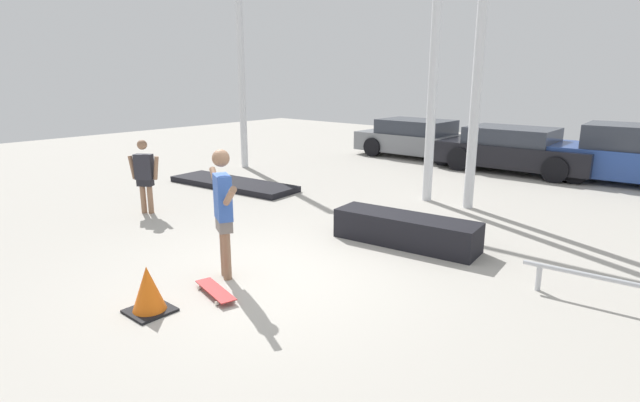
# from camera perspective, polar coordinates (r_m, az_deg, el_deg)

# --- Properties ---
(ground_plane) EXTENTS (36.00, 36.00, 0.00)m
(ground_plane) POSITION_cam_1_polar(r_m,az_deg,el_deg) (7.06, -5.83, -8.44)
(ground_plane) COLOR #B2ADA3
(skateboarder) EXTENTS (1.34, 0.74, 1.78)m
(skateboarder) POSITION_cam_1_polar(r_m,az_deg,el_deg) (6.77, -11.01, -0.62)
(skateboarder) COLOR #8C664C
(skateboarder) RESTS_ON ground_plane
(skateboard) EXTENTS (0.85, 0.40, 0.08)m
(skateboard) POSITION_cam_1_polar(r_m,az_deg,el_deg) (6.55, -11.87, -9.97)
(skateboard) COLOR red
(skateboard) RESTS_ON ground_plane
(grind_box) EXTENTS (2.44, 0.93, 0.49)m
(grind_box) POSITION_cam_1_polar(r_m,az_deg,el_deg) (8.28, 9.74, -3.29)
(grind_box) COLOR black
(grind_box) RESTS_ON ground_plane
(manual_pad) EXTENTS (3.56, 1.38, 0.14)m
(manual_pad) POSITION_cam_1_polar(r_m,az_deg,el_deg) (12.58, -9.94, 1.95)
(manual_pad) COLOR black
(manual_pad) RESTS_ON ground_plane
(grind_rail) EXTENTS (2.26, 0.26, 0.37)m
(grind_rail) POSITION_cam_1_polar(r_m,az_deg,el_deg) (6.95, 31.33, -8.35)
(grind_rail) COLOR #B7BABF
(grind_rail) RESTS_ON ground_plane
(canopy_support_left) EXTENTS (6.34, 0.20, 5.77)m
(canopy_support_left) POSITION_cam_1_polar(r_m,az_deg,el_deg) (12.79, 0.27, 18.27)
(canopy_support_left) COLOR silver
(canopy_support_left) RESTS_ON ground_plane
(parked_car_grey) EXTENTS (4.22, 1.91, 1.24)m
(parked_car_grey) POSITION_cam_1_polar(r_m,az_deg,el_deg) (17.06, 11.22, 6.96)
(parked_car_grey) COLOR slate
(parked_car_grey) RESTS_ON ground_plane
(parked_car_black) EXTENTS (4.27, 2.05, 1.25)m
(parked_car_black) POSITION_cam_1_polar(r_m,az_deg,el_deg) (15.32, 21.38, 5.46)
(parked_car_black) COLOR black
(parked_car_black) RESTS_ON ground_plane
(bystander) EXTENTS (0.58, 0.41, 1.48)m
(bystander) POSITION_cam_1_polar(r_m,az_deg,el_deg) (10.46, -19.41, 3.00)
(bystander) COLOR #8C664C
(bystander) RESTS_ON ground_plane
(traffic_cone) EXTENTS (0.49, 0.49, 0.57)m
(traffic_cone) POSITION_cam_1_polar(r_m,az_deg,el_deg) (6.24, -19.05, -9.59)
(traffic_cone) COLOR black
(traffic_cone) RESTS_ON ground_plane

